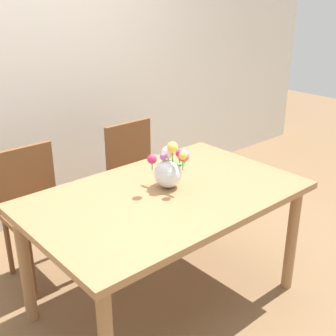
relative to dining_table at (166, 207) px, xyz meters
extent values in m
plane|color=brown|center=(0.00, 0.00, -0.68)|extent=(12.00, 12.00, 0.00)
cube|color=silver|center=(0.00, 1.60, 0.72)|extent=(7.00, 0.10, 2.80)
cube|color=#9E7047|center=(0.00, 0.00, 0.07)|extent=(1.58, 0.99, 0.04)
cylinder|color=#9E7047|center=(0.71, -0.42, -0.31)|extent=(0.07, 0.07, 0.73)
cylinder|color=#9E7047|center=(-0.71, 0.42, -0.31)|extent=(0.07, 0.07, 0.73)
cylinder|color=#9E7047|center=(0.71, 0.42, -0.31)|extent=(0.07, 0.07, 0.73)
cube|color=brown|center=(-0.44, 0.76, -0.22)|extent=(0.42, 0.42, 0.04)
cylinder|color=brown|center=(-0.26, 0.58, -0.46)|extent=(0.04, 0.04, 0.44)
cylinder|color=brown|center=(-0.62, 0.58, -0.46)|extent=(0.04, 0.04, 0.44)
cylinder|color=brown|center=(-0.26, 0.94, -0.46)|extent=(0.04, 0.04, 0.44)
cylinder|color=brown|center=(-0.62, 0.94, -0.46)|extent=(0.04, 0.04, 0.44)
cube|color=brown|center=(-0.44, 0.95, 0.01)|extent=(0.42, 0.04, 0.42)
cube|color=brown|center=(0.44, 0.76, -0.22)|extent=(0.42, 0.42, 0.04)
cylinder|color=brown|center=(0.62, 0.58, -0.46)|extent=(0.04, 0.04, 0.44)
cylinder|color=brown|center=(0.26, 0.58, -0.46)|extent=(0.04, 0.04, 0.44)
cylinder|color=brown|center=(0.62, 0.94, -0.46)|extent=(0.04, 0.04, 0.44)
cylinder|color=brown|center=(0.26, 0.94, -0.46)|extent=(0.04, 0.04, 0.44)
cube|color=brown|center=(0.44, 0.95, 0.01)|extent=(0.42, 0.04, 0.42)
sphere|color=silver|center=(0.06, 0.05, 0.17)|extent=(0.17, 0.17, 0.17)
sphere|color=#D12D66|center=(-0.06, 0.05, 0.30)|extent=(0.05, 0.05, 0.05)
cylinder|color=#478438|center=(-0.06, 0.05, 0.27)|extent=(0.01, 0.01, 0.07)
sphere|color=#B266C6|center=(0.05, 0.07, 0.28)|extent=(0.04, 0.04, 0.04)
cylinder|color=#478438|center=(0.05, 0.07, 0.26)|extent=(0.01, 0.01, 0.05)
sphere|color=#D12D66|center=(0.13, 0.03, 0.29)|extent=(0.05, 0.05, 0.05)
cylinder|color=#478438|center=(0.13, 0.03, 0.26)|extent=(0.01, 0.01, 0.06)
sphere|color=white|center=(0.09, 0.08, 0.30)|extent=(0.08, 0.08, 0.08)
cylinder|color=#478438|center=(0.09, 0.08, 0.27)|extent=(0.01, 0.01, 0.06)
sphere|color=#EA9EBC|center=(0.15, 0.00, 0.29)|extent=(0.05, 0.05, 0.05)
cylinder|color=#478438|center=(0.15, 0.00, 0.26)|extent=(0.01, 0.01, 0.06)
sphere|color=#E55B4C|center=(0.15, 0.01, 0.28)|extent=(0.07, 0.07, 0.07)
cylinder|color=#478438|center=(0.15, 0.01, 0.26)|extent=(0.01, 0.01, 0.04)
sphere|color=#EFD14C|center=(0.08, 0.03, 0.34)|extent=(0.06, 0.06, 0.06)
cylinder|color=#478438|center=(0.08, 0.03, 0.29)|extent=(0.01, 0.01, 0.11)
sphere|color=#EFD14C|center=(0.07, -0.07, 0.32)|extent=(0.05, 0.05, 0.05)
cylinder|color=#478438|center=(0.07, -0.07, 0.28)|extent=(0.01, 0.01, 0.09)
ellipsoid|color=#478438|center=(0.05, 0.14, 0.27)|extent=(0.03, 0.07, 0.01)
ellipsoid|color=#478438|center=(0.08, -0.05, 0.26)|extent=(0.03, 0.07, 0.02)
ellipsoid|color=#478438|center=(0.11, 0.11, 0.25)|extent=(0.06, 0.07, 0.03)
ellipsoid|color=#478438|center=(0.07, -0.02, 0.26)|extent=(0.03, 0.07, 0.03)
camera|label=1|loc=(-1.49, -1.71, 1.18)|focal=46.66mm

